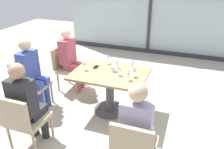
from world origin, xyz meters
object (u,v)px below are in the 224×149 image
wine_glass_3 (84,63)px  wine_glass_4 (132,62)px  person_front_left (26,101)px  wine_glass_1 (133,69)px  chair_far_left (66,65)px  wine_glass_2 (108,57)px  cell_phone_on_table (96,67)px  chair_side_end (29,81)px  chair_front_right (134,147)px  dining_table_main (110,83)px  wine_glass_6 (128,72)px  wine_glass_0 (118,68)px  coffee_cup (113,69)px  person_front_right (137,126)px  person_far_left (70,57)px  chair_front_left (23,119)px  handbag_1 (8,112)px  person_side_end (32,71)px  wine_glass_5 (117,61)px

wine_glass_3 → wine_glass_4: (0.73, 0.30, 0.00)m
person_front_left → wine_glass_3: 1.14m
wine_glass_1 → chair_far_left: bearing=161.4°
wine_glass_2 → wine_glass_4: same height
wine_glass_2 → cell_phone_on_table: wine_glass_2 is taller
chair_side_end → chair_front_right: (2.13, -0.92, 0.00)m
chair_front_right → dining_table_main: bearing=120.8°
wine_glass_4 → wine_glass_6: size_ratio=1.00×
wine_glass_0 → coffee_cup: bearing=136.0°
chair_side_end → wine_glass_4: bearing=19.1°
chair_far_left → wine_glass_3: size_ratio=4.70×
wine_glass_6 → cell_phone_on_table: bearing=156.7°
dining_table_main → chair_side_end: bearing=-166.6°
chair_side_end → wine_glass_6: size_ratio=4.70×
chair_side_end → chair_far_left: 0.86m
wine_glass_0 → person_front_left: bearing=-129.5°
person_front_right → cell_phone_on_table: bearing=129.6°
wine_glass_1 → chair_front_right: bearing=-74.1°
wine_glass_6 → person_front_left: bearing=-138.2°
chair_front_right → person_far_left: (-1.75, 1.74, 0.20)m
coffee_cup → chair_front_right: bearing=-61.6°
dining_table_main → chair_front_left: size_ratio=1.38×
wine_glass_1 → cell_phone_on_table: wine_glass_1 is taller
chair_front_right → handbag_1: (-2.21, 0.43, -0.36)m
coffee_cup → person_front_left: bearing=-122.7°
chair_front_right → coffee_cup: bearing=118.4°
dining_table_main → wine_glass_3: (-0.43, -0.05, 0.32)m
wine_glass_4 → wine_glass_0: bearing=-115.1°
wine_glass_4 → chair_front_right: bearing=-73.4°
person_far_left → wine_glass_6: size_ratio=6.81×
coffee_cup → chair_side_end: bearing=-164.3°
wine_glass_1 → coffee_cup: size_ratio=2.06×
person_side_end → wine_glass_5: bearing=21.1°
wine_glass_2 → handbag_1: (-1.29, -1.16, -0.72)m
wine_glass_2 → wine_glass_4: bearing=-10.8°
chair_front_right → wine_glass_6: 1.21m
wine_glass_2 → chair_side_end: bearing=-151.1°
chair_front_left → wine_glass_3: bearing=75.5°
chair_front_left → wine_glass_6: bearing=44.9°
wine_glass_1 → coffee_cup: bearing=166.7°
person_front_left → person_side_end: bearing=123.2°
chair_far_left → wine_glass_2: (0.94, -0.15, 0.37)m
person_front_right → person_front_left: bearing=180.0°
chair_front_right → person_far_left: 2.48m
person_side_end → wine_glass_6: (1.63, 0.17, 0.16)m
chair_front_right → wine_glass_0: 1.39m
dining_table_main → person_side_end: bearing=-165.5°
dining_table_main → person_far_left: size_ratio=0.95×
wine_glass_1 → wine_glass_5: bearing=149.8°
chair_front_left → handbag_1: 0.91m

